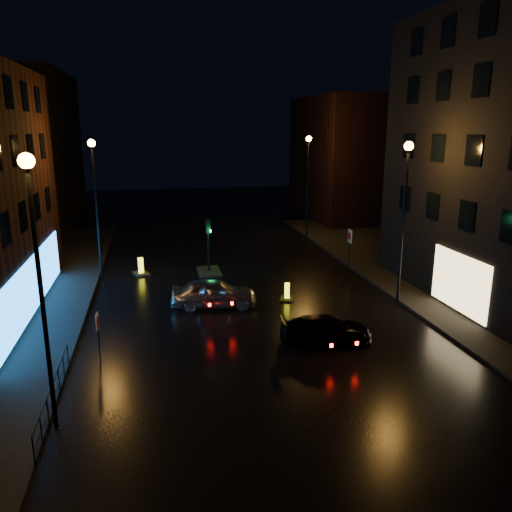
% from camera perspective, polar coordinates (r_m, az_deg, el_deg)
% --- Properties ---
extents(ground, '(120.00, 120.00, 0.00)m').
position_cam_1_polar(ground, '(19.51, 3.00, -13.10)').
color(ground, black).
rests_on(ground, ground).
extents(pavement_right, '(12.00, 44.00, 0.15)m').
position_cam_1_polar(pavement_right, '(32.13, 24.07, -2.99)').
color(pavement_right, black).
rests_on(pavement_right, ground).
extents(building_far_left, '(8.00, 16.00, 14.00)m').
position_cam_1_polar(building_far_left, '(53.02, -24.72, 11.01)').
color(building_far_left, black).
rests_on(building_far_left, ground).
extents(building_far_right, '(8.00, 14.00, 12.00)m').
position_cam_1_polar(building_far_right, '(52.54, 10.27, 10.97)').
color(building_far_right, black).
rests_on(building_far_right, ground).
extents(street_lamp_lnear, '(0.44, 0.44, 8.37)m').
position_cam_1_polar(street_lamp_lnear, '(15.47, -23.77, 0.28)').
color(street_lamp_lnear, black).
rests_on(street_lamp_lnear, ground).
extents(street_lamp_lfar, '(0.44, 0.44, 8.37)m').
position_cam_1_polar(street_lamp_lfar, '(31.08, -17.91, 7.40)').
color(street_lamp_lfar, black).
rests_on(street_lamp_lfar, ground).
extents(street_lamp_rnear, '(0.44, 0.44, 8.37)m').
position_cam_1_polar(street_lamp_rnear, '(26.05, 16.65, 6.24)').
color(street_lamp_rnear, black).
rests_on(street_lamp_rnear, ground).
extents(street_lamp_rfar, '(0.44, 0.44, 8.37)m').
position_cam_1_polar(street_lamp_rfar, '(40.76, 5.96, 9.54)').
color(street_lamp_rfar, black).
rests_on(street_lamp_rfar, ground).
extents(traffic_signal, '(1.40, 2.40, 3.45)m').
position_cam_1_polar(traffic_signal, '(32.04, -5.40, -1.01)').
color(traffic_signal, black).
rests_on(traffic_signal, ground).
extents(guard_railing, '(0.05, 6.04, 1.00)m').
position_cam_1_polar(guard_railing, '(18.11, -22.18, -13.92)').
color(guard_railing, black).
rests_on(guard_railing, ground).
extents(silver_hatchback, '(4.55, 2.27, 1.49)m').
position_cam_1_polar(silver_hatchback, '(25.90, -4.81, -4.22)').
color(silver_hatchback, '#AEB0B6').
rests_on(silver_hatchback, ground).
extents(dark_sedan, '(4.13, 1.94, 1.16)m').
position_cam_1_polar(dark_sedan, '(21.95, 7.98, -8.29)').
color(dark_sedan, black).
rests_on(dark_sedan, ground).
extents(bollard_near, '(1.05, 1.25, 0.93)m').
position_cam_1_polar(bollard_near, '(27.06, 3.57, -4.57)').
color(bollard_near, black).
rests_on(bollard_near, ground).
extents(bollard_far, '(1.20, 1.45, 1.09)m').
position_cam_1_polar(bollard_far, '(32.35, -13.00, -1.66)').
color(bollard_far, black).
rests_on(bollard_far, ground).
extents(road_sign_left, '(0.09, 0.49, 2.02)m').
position_cam_1_polar(road_sign_left, '(20.63, -17.65, -7.61)').
color(road_sign_left, black).
rests_on(road_sign_left, ground).
extents(road_sign_right, '(0.09, 0.63, 2.61)m').
position_cam_1_polar(road_sign_right, '(32.95, 10.66, 1.85)').
color(road_sign_right, black).
rests_on(road_sign_right, ground).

